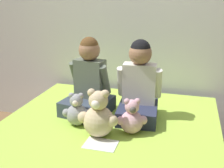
# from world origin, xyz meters

# --- Properties ---
(wall_behind_bed) EXTENTS (8.00, 0.06, 2.50)m
(wall_behind_bed) POSITION_xyz_m (0.00, 1.12, 1.25)
(wall_behind_bed) COLOR silver
(wall_behind_bed) RESTS_ON ground_plane
(bed) EXTENTS (1.61, 2.02, 0.46)m
(bed) POSITION_xyz_m (0.00, 0.00, 0.23)
(bed) COLOR #997F60
(bed) RESTS_ON ground_plane
(child_on_left) EXTENTS (0.40, 0.41, 0.61)m
(child_on_left) POSITION_xyz_m (-0.21, 0.40, 0.69)
(child_on_left) COLOR #384251
(child_on_left) RESTS_ON bed
(child_on_right) EXTENTS (0.35, 0.41, 0.60)m
(child_on_right) POSITION_xyz_m (0.19, 0.41, 0.71)
(child_on_right) COLOR #282D47
(child_on_right) RESTS_ON bed
(teddy_bear_held_by_left_child) EXTENTS (0.20, 0.16, 0.25)m
(teddy_bear_held_by_left_child) POSITION_xyz_m (-0.22, 0.15, 0.56)
(teddy_bear_held_by_left_child) COLOR #939399
(teddy_bear_held_by_left_child) RESTS_ON bed
(teddy_bear_held_by_right_child) EXTENTS (0.20, 0.16, 0.25)m
(teddy_bear_held_by_right_child) POSITION_xyz_m (0.19, 0.14, 0.57)
(teddy_bear_held_by_right_child) COLOR #DBA3B2
(teddy_bear_held_by_right_child) RESTS_ON bed
(teddy_bear_between_children) EXTENTS (0.28, 0.21, 0.33)m
(teddy_bear_between_children) POSITION_xyz_m (-0.01, 0.04, 0.60)
(teddy_bear_between_children) COLOR #D1B78E
(teddy_bear_between_children) RESTS_ON bed
(sign_card) EXTENTS (0.21, 0.15, 0.00)m
(sign_card) POSITION_xyz_m (0.04, -0.07, 0.46)
(sign_card) COLOR white
(sign_card) RESTS_ON bed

